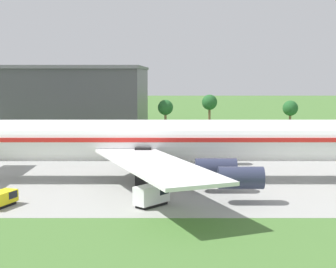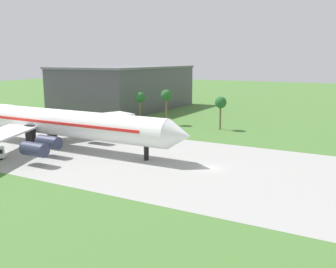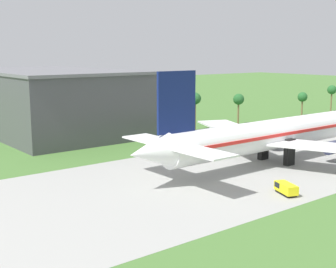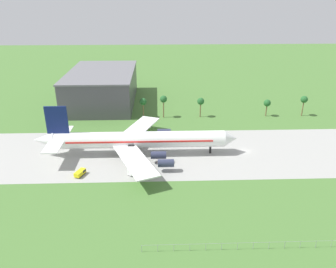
{
  "view_description": "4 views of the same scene",
  "coord_description": "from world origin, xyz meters",
  "px_view_note": "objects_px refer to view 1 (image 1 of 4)",
  "views": [
    {
      "loc": [
        -42.15,
        -79.95,
        16.74
      ],
      "look_at": [
        -42.53,
        -0.94,
        7.32
      ],
      "focal_mm": 55.0,
      "sensor_mm": 36.0,
      "label": 1
    },
    {
      "loc": [
        26.92,
        -67.74,
        21.59
      ],
      "look_at": [
        -9.22,
        -0.94,
        6.32
      ],
      "focal_mm": 40.0,
      "sensor_mm": 36.0,
      "label": 2
    },
    {
      "loc": [
        -126.0,
        -64.28,
        23.8
      ],
      "look_at": [
        -75.84,
        -0.94,
        9.54
      ],
      "focal_mm": 50.0,
      "sensor_mm": 36.0,
      "label": 3
    },
    {
      "loc": [
        -35.68,
        -118.43,
        59.46
      ],
      "look_at": [
        -31.34,
        5.0,
        6.0
      ],
      "focal_mm": 35.0,
      "sensor_mm": 36.0,
      "label": 4
    }
  ],
  "objects_px": {
    "jet_airliner": "(159,141)",
    "catering_van": "(4,198)",
    "baggage_tug": "(155,195)",
    "terminal_building": "(83,99)"
  },
  "relations": [
    {
      "from": "jet_airliner",
      "to": "catering_van",
      "type": "bearing_deg",
      "value": -140.33
    },
    {
      "from": "jet_airliner",
      "to": "baggage_tug",
      "type": "bearing_deg",
      "value": -90.92
    },
    {
      "from": "jet_airliner",
      "to": "catering_van",
      "type": "relative_size",
      "value": 15.55
    },
    {
      "from": "baggage_tug",
      "to": "terminal_building",
      "type": "xyz_separation_m",
      "value": [
        -23.04,
        84.07,
        7.82
      ]
    },
    {
      "from": "jet_airliner",
      "to": "catering_van",
      "type": "height_order",
      "value": "jet_airliner"
    },
    {
      "from": "terminal_building",
      "to": "jet_airliner",
      "type": "bearing_deg",
      "value": -71.23
    },
    {
      "from": "baggage_tug",
      "to": "catering_van",
      "type": "xyz_separation_m",
      "value": [
        -19.0,
        -0.42,
        -0.4
      ]
    },
    {
      "from": "jet_airliner",
      "to": "baggage_tug",
      "type": "height_order",
      "value": "jet_airliner"
    },
    {
      "from": "baggage_tug",
      "to": "catering_van",
      "type": "bearing_deg",
      "value": -178.73
    },
    {
      "from": "catering_van",
      "to": "terminal_building",
      "type": "height_order",
      "value": "terminal_building"
    }
  ]
}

